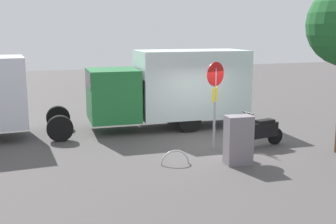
# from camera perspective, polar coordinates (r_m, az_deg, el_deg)

# --- Properties ---
(ground_plane) EXTENTS (60.00, 60.00, 0.00)m
(ground_plane) POSITION_cam_1_polar(r_m,az_deg,el_deg) (13.81, 6.54, -4.60)
(ground_plane) COLOR #4D4949
(box_truck_near) EXTENTS (7.75, 2.59, 3.01)m
(box_truck_near) POSITION_cam_1_polar(r_m,az_deg,el_deg) (15.98, 0.08, 3.63)
(box_truck_near) COLOR black
(box_truck_near) RESTS_ON ground
(motorcycle) EXTENTS (1.81, 0.60, 1.20)m
(motorcycle) POSITION_cam_1_polar(r_m,az_deg,el_deg) (13.80, 12.86, -2.59)
(motorcycle) COLOR black
(motorcycle) RESTS_ON ground
(stop_sign) EXTENTS (0.71, 0.33, 2.80)m
(stop_sign) POSITION_cam_1_polar(r_m,az_deg,el_deg) (12.99, 6.53, 2.78)
(stop_sign) COLOR #9E9EA3
(stop_sign) RESTS_ON ground
(utility_cabinet) EXTENTS (0.78, 0.54, 1.40)m
(utility_cabinet) POSITION_cam_1_polar(r_m,az_deg,el_deg) (11.85, 9.72, -3.83)
(utility_cabinet) COLOR slate
(utility_cabinet) RESTS_ON ground
(bike_rack_hoop) EXTENTS (0.85, 0.14, 0.85)m
(bike_rack_hoop) POSITION_cam_1_polar(r_m,az_deg,el_deg) (11.81, 0.97, -7.26)
(bike_rack_hoop) COLOR #B7B7BC
(bike_rack_hoop) RESTS_ON ground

